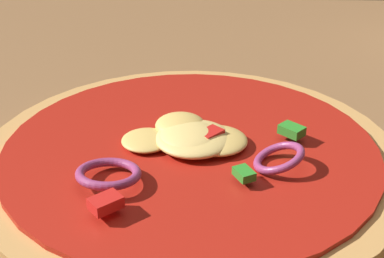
% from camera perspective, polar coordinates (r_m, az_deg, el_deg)
% --- Properties ---
extents(dining_table, '(1.15, 0.84, 0.04)m').
position_cam_1_polar(dining_table, '(0.35, 4.78, -7.67)').
color(dining_table, brown).
rests_on(dining_table, ground).
extents(pizza, '(0.25, 0.25, 0.04)m').
position_cam_1_polar(pizza, '(0.34, -0.14, -2.90)').
color(pizza, tan).
rests_on(pizza, dining_table).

